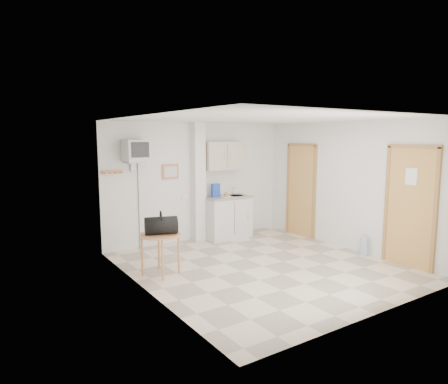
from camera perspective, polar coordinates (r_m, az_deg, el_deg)
ground at (r=7.01m, az=5.58°, el=-10.49°), size 4.50×4.50×0.00m
room_envelope at (r=6.91m, az=6.84°, el=2.28°), size 4.24×4.54×2.55m
kitchenette at (r=8.72m, az=0.32°, el=-1.35°), size 1.03×0.58×2.10m
crt_television at (r=7.70m, az=-12.45°, el=5.70°), size 0.44×0.45×2.15m
round_table at (r=6.51m, az=-9.09°, el=-6.59°), size 0.67×0.67×0.67m
duffel_bag at (r=6.43m, az=-8.98°, el=-4.71°), size 0.57×0.43×0.38m
water_bottle at (r=7.97m, az=19.40°, el=-7.27°), size 0.14×0.14×0.41m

